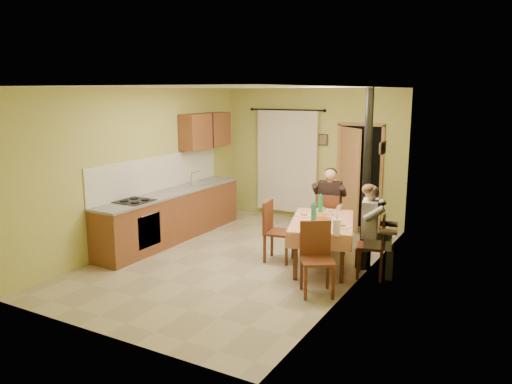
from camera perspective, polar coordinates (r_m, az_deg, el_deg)
The scene contains 17 objects.
floor at distance 8.35m, azimuth -1.85°, elevation -7.71°, with size 4.00×6.00×0.01m, color tan.
room_shell at distance 7.94m, azimuth -1.93°, elevation 4.79°, with size 4.04×6.04×2.82m.
kitchen_run at distance 9.47m, azimuth -9.51°, elevation -2.50°, with size 0.64×3.64×1.56m.
upper_cabinets at distance 10.34m, azimuth -5.76°, elevation 7.02°, with size 0.35×1.40×0.70m, color brown.
curtain at distance 10.81m, azimuth 3.53°, elevation 3.58°, with size 1.70×0.07×2.22m.
doorway at distance 10.21m, azimuth 11.18°, elevation 1.72°, with size 0.96×0.62×2.15m.
dining_table at distance 7.98m, azimuth 7.51°, elevation -5.84°, with size 1.38×1.78×0.76m.
tableware at distance 7.76m, azimuth 7.65°, elevation -2.94°, with size 1.02×1.47×0.33m.
chair_far at distance 9.02m, azimuth 8.27°, elevation -4.42°, with size 0.48×0.48×0.97m.
chair_near at distance 6.96m, azimuth 6.96°, elevation -9.24°, with size 0.59×0.59×0.99m.
chair_right at distance 7.69m, azimuth 13.02°, elevation -7.44°, with size 0.47×0.47×0.94m.
chair_left at distance 8.22m, azimuth 2.53°, elevation -5.90°, with size 0.49×0.49×0.99m.
man_far at distance 8.89m, azimuth 8.39°, elevation -0.75°, with size 0.62×0.52×1.39m.
man_right at distance 7.53m, azimuth 13.12°, elevation -3.18°, with size 0.55×0.63×1.39m.
stove_flue at distance 7.86m, azimuth 12.38°, elevation -1.42°, with size 0.24×0.24×2.80m.
picture_back at distance 10.50m, azimuth 7.69°, elevation 5.95°, with size 0.19×0.03×0.23m, color black.
picture_right at distance 8.28m, azimuth 14.30°, elevation 4.92°, with size 0.03×0.31×0.21m, color brown.
Camera 1 is at (4.07, -6.76, 2.75)m, focal length 35.00 mm.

